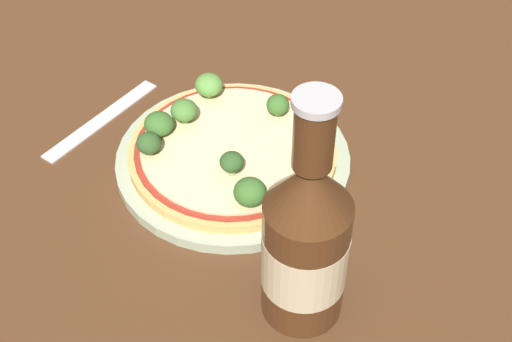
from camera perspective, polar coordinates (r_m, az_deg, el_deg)
ground_plane at (r=0.76m, az=-2.49°, el=0.92°), size 3.00×3.00×0.00m
plate at (r=0.75m, az=-1.95°, el=0.81°), size 0.24×0.24×0.01m
pizza at (r=0.74m, az=-2.05°, el=1.50°), size 0.22×0.22×0.01m
broccoli_floret_0 at (r=0.75m, az=-5.68°, el=4.94°), size 0.03×0.03×0.03m
broccoli_floret_1 at (r=0.72m, az=-8.58°, el=2.21°), size 0.02×0.02×0.03m
broccoli_floret_2 at (r=0.69m, az=-1.95°, el=0.71°), size 0.02×0.02×0.03m
broccoli_floret_3 at (r=0.76m, az=1.76°, el=5.31°), size 0.02×0.02×0.03m
broccoli_floret_4 at (r=0.70m, az=3.95°, el=1.59°), size 0.03×0.03×0.03m
broccoli_floret_5 at (r=0.66m, az=-0.49°, el=-1.70°), size 0.03×0.03×0.03m
broccoli_floret_6 at (r=0.75m, az=-7.78°, el=3.75°), size 0.03×0.03×0.03m
broccoli_floret_7 at (r=0.79m, az=-3.80°, el=6.89°), size 0.03×0.03×0.03m
beer_bottle at (r=0.57m, az=4.01°, el=-5.63°), size 0.07×0.07×0.23m
fork at (r=0.82m, az=-12.24°, el=4.08°), size 0.02×0.16×0.00m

